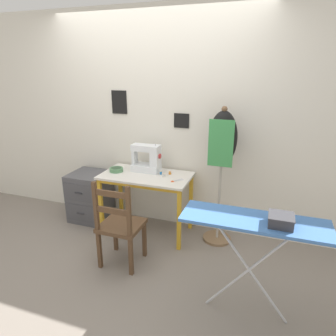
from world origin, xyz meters
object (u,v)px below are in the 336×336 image
(scissors, at_px, (175,181))
(dress_form, at_px, (222,148))
(wooden_chair, at_px, (120,226))
(ironing_board, at_px, (254,225))
(thread_spool_near_machine, at_px, (161,173))
(storage_box, at_px, (281,220))
(filing_cabinet, at_px, (90,196))
(fabric_bowl, at_px, (116,170))
(sewing_machine, at_px, (148,159))
(thread_spool_far_edge, at_px, (170,173))
(thread_spool_mid_table, at_px, (164,175))

(scissors, xyz_separation_m, dress_form, (0.46, 0.17, 0.37))
(wooden_chair, height_order, ironing_board, wooden_chair)
(thread_spool_near_machine, height_order, ironing_board, ironing_board)
(wooden_chair, bearing_deg, scissors, 57.13)
(ironing_board, height_order, storage_box, storage_box)
(wooden_chair, distance_m, filing_cabinet, 1.11)
(thread_spool_near_machine, bearing_deg, scissors, -32.48)
(wooden_chair, bearing_deg, fabric_bowl, 119.78)
(sewing_machine, bearing_deg, thread_spool_far_edge, -4.48)
(thread_spool_mid_table, relative_size, thread_spool_far_edge, 1.00)
(fabric_bowl, xyz_separation_m, scissors, (0.75, -0.07, -0.02))
(wooden_chair, relative_size, dress_form, 0.60)
(storage_box, bearing_deg, dress_form, 119.61)
(thread_spool_far_edge, bearing_deg, filing_cabinet, -178.38)
(fabric_bowl, xyz_separation_m, ironing_board, (1.62, -0.91, 0.05))
(scissors, xyz_separation_m, thread_spool_near_machine, (-0.22, 0.14, 0.02))
(filing_cabinet, height_order, dress_form, dress_form)
(sewing_machine, xyz_separation_m, filing_cabinet, (-0.80, -0.05, -0.57))
(scissors, bearing_deg, thread_spool_near_machine, 147.52)
(fabric_bowl, distance_m, wooden_chair, 0.82)
(sewing_machine, distance_m, thread_spool_mid_table, 0.29)
(fabric_bowl, relative_size, dress_form, 0.10)
(thread_spool_mid_table, relative_size, ironing_board, 0.03)
(fabric_bowl, bearing_deg, filing_cabinet, 170.09)
(thread_spool_far_edge, height_order, storage_box, storage_box)
(ironing_board, bearing_deg, wooden_chair, 168.47)
(filing_cabinet, height_order, ironing_board, ironing_board)
(scissors, relative_size, thread_spool_near_machine, 3.05)
(thread_spool_far_edge, distance_m, wooden_chair, 0.87)
(scissors, distance_m, thread_spool_near_machine, 0.26)
(fabric_bowl, height_order, thread_spool_far_edge, fabric_bowl)
(thread_spool_near_machine, relative_size, wooden_chair, 0.05)
(scissors, relative_size, ironing_board, 0.13)
(sewing_machine, height_order, dress_form, dress_form)
(fabric_bowl, height_order, dress_form, dress_form)
(storage_box, bearing_deg, sewing_machine, 143.52)
(thread_spool_near_machine, bearing_deg, sewing_machine, 161.07)
(sewing_machine, distance_m, storage_box, 1.80)
(scissors, relative_size, thread_spool_far_edge, 3.63)
(sewing_machine, xyz_separation_m, fabric_bowl, (-0.35, -0.13, -0.13))
(wooden_chair, relative_size, ironing_board, 0.87)
(filing_cabinet, bearing_deg, thread_spool_mid_table, -2.90)
(dress_form, xyz_separation_m, storage_box, (0.59, -1.04, -0.21))
(fabric_bowl, xyz_separation_m, thread_spool_far_edge, (0.63, 0.11, -0.01))
(thread_spool_near_machine, bearing_deg, storage_box, -38.57)
(wooden_chair, bearing_deg, sewing_machine, 91.91)
(scissors, height_order, thread_spool_mid_table, thread_spool_mid_table)
(scissors, height_order, ironing_board, ironing_board)
(sewing_machine, xyz_separation_m, thread_spool_near_machine, (0.19, -0.06, -0.13))
(wooden_chair, distance_m, dress_form, 1.31)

